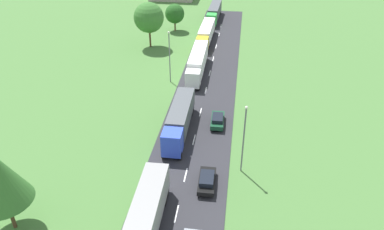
# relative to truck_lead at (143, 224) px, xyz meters

# --- Properties ---
(road) EXTENTS (10.00, 140.00, 0.06)m
(road) POSITION_rel_truck_lead_xyz_m (2.39, 10.38, -2.17)
(road) COLOR #2B2B30
(road) RESTS_ON ground
(lane_marking_centre) EXTENTS (0.16, 121.68, 0.01)m
(lane_marking_centre) POSITION_rel_truck_lead_xyz_m (2.39, 6.86, -2.14)
(lane_marking_centre) COLOR white
(lane_marking_centre) RESTS_ON road
(truck_lead) EXTENTS (2.83, 14.23, 3.72)m
(truck_lead) POSITION_rel_truck_lead_xyz_m (0.00, 0.00, 0.00)
(truck_lead) COLOR green
(truck_lead) RESTS_ON road
(truck_second) EXTENTS (2.57, 13.11, 3.60)m
(truck_second) POSITION_rel_truck_lead_xyz_m (0.16, 18.58, -0.05)
(truck_second) COLOR blue
(truck_second) RESTS_ON road
(truck_third) EXTENTS (2.62, 14.55, 3.79)m
(truck_third) POSITION_rel_truck_lead_xyz_m (0.10, 38.16, 0.02)
(truck_third) COLOR white
(truck_third) RESTS_ON road
(truck_fourth) EXTENTS (2.71, 14.64, 3.45)m
(truck_fourth) POSITION_rel_truck_lead_xyz_m (-0.12, 54.69, -0.14)
(truck_fourth) COLOR yellow
(truck_fourth) RESTS_ON road
(truck_fifth) EXTENTS (2.77, 14.57, 3.48)m
(truck_fifth) POSITION_rel_truck_lead_xyz_m (0.19, 71.59, -0.13)
(truck_fifth) COLOR green
(truck_fifth) RESTS_ON road
(car_third) EXTENTS (1.95, 4.44, 1.48)m
(car_third) POSITION_rel_truck_lead_xyz_m (5.03, 8.25, -1.37)
(car_third) COLOR black
(car_third) RESTS_ON road
(car_fourth) EXTENTS (1.89, 4.36, 1.49)m
(car_fourth) POSITION_rel_truck_lead_xyz_m (5.19, 21.07, -1.36)
(car_fourth) COLOR #19472D
(car_fourth) RESTS_ON road
(lamppost_second) EXTENTS (0.36, 0.36, 8.87)m
(lamppost_second) POSITION_rel_truck_lead_xyz_m (8.77, 11.50, 2.71)
(lamppost_second) COLOR slate
(lamppost_second) RESTS_ON ground
(lamppost_third) EXTENTS (0.36, 0.36, 9.11)m
(lamppost_third) POSITION_rel_truck_lead_xyz_m (-4.13, 33.86, 2.84)
(lamppost_third) COLOR slate
(lamppost_third) RESTS_ON ground
(tree_birch) EXTENTS (6.27, 6.27, 9.49)m
(tree_birch) POSITION_rel_truck_lead_xyz_m (-11.68, 50.14, 4.13)
(tree_birch) COLOR #513823
(tree_birch) RESTS_ON ground
(tree_maple) EXTENTS (4.55, 4.55, 6.41)m
(tree_maple) POSITION_rel_truck_lead_xyz_m (-8.34, 61.46, 1.92)
(tree_maple) COLOR #513823
(tree_maple) RESTS_ON ground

